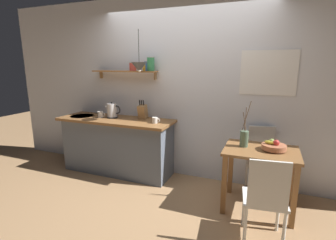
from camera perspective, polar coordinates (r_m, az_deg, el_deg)
name	(u,v)px	position (r m, az deg, el deg)	size (l,w,h in m)	color
ground_plane	(168,191)	(3.61, 0.00, -15.84)	(14.00, 14.00, 0.00)	#A87F56
back_wall	(197,90)	(3.75, 6.64, 6.86)	(6.80, 0.11, 2.70)	silver
kitchen_counter	(117,145)	(4.13, -11.38, -5.58)	(1.83, 0.63, 0.89)	slate
wall_shelf	(136,68)	(3.94, -7.33, 11.57)	(1.09, 0.20, 0.33)	#9E6B3D
dining_table	(260,161)	(3.18, 20.16, -8.80)	(0.83, 0.63, 0.75)	brown
dining_chair_near	(266,197)	(2.64, 21.24, -15.90)	(0.45, 0.43, 0.90)	white
dining_chair_far	(261,158)	(3.57, 20.39, -8.01)	(0.47, 0.49, 0.91)	silver
fruit_bowl	(274,146)	(3.14, 22.80, -5.47)	(0.27, 0.27, 0.13)	#BC704C
twig_vase	(244,138)	(3.15, 16.85, -3.97)	(0.10, 0.10, 0.56)	#567056
electric_kettle	(112,111)	(4.06, -12.52, 2.07)	(0.27, 0.18, 0.25)	black
knife_block	(143,111)	(3.91, -5.77, 1.95)	(0.12, 0.15, 0.29)	tan
coffee_mug_by_sink	(101,114)	(4.13, -15.01, 1.23)	(0.13, 0.09, 0.10)	white
coffee_mug_spare	(155,120)	(3.62, -2.94, -0.05)	(0.12, 0.08, 0.09)	white
pendant_lamp	(139,67)	(3.64, -6.54, 11.84)	(0.23, 0.23, 0.58)	black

